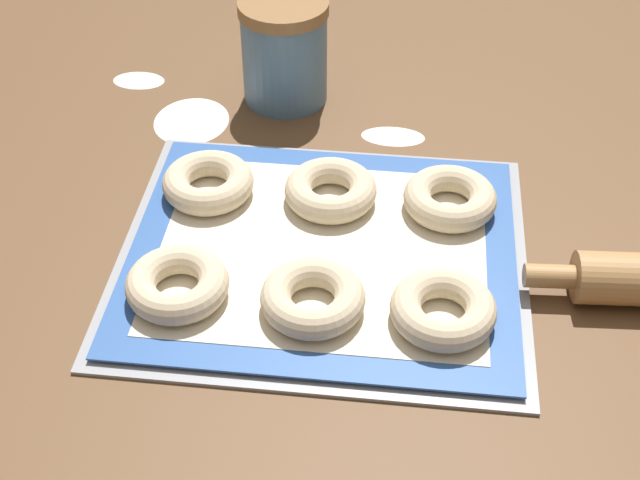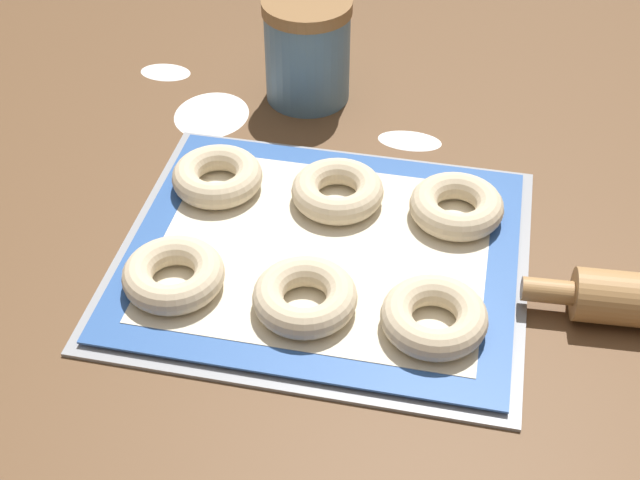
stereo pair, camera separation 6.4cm
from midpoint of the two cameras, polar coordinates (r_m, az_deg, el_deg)
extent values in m
plane|color=brown|center=(0.95, 2.10, -1.16)|extent=(2.80, 2.80, 0.00)
cube|color=#93969B|center=(0.94, 1.93, -1.08)|extent=(0.43, 0.37, 0.01)
cube|color=#2D569E|center=(0.94, 1.94, -0.85)|extent=(0.41, 0.35, 0.00)
cube|color=beige|center=(0.94, 1.94, -0.83)|extent=(0.34, 0.29, 0.00)
torus|color=beige|center=(0.89, -7.36, -2.28)|extent=(0.10, 0.10, 0.03)
torus|color=beige|center=(0.87, 1.26, -3.75)|extent=(0.10, 0.10, 0.03)
torus|color=beige|center=(0.86, 9.43, -4.96)|extent=(0.10, 0.10, 0.03)
torus|color=beige|center=(1.01, -4.80, 4.03)|extent=(0.10, 0.10, 0.03)
torus|color=beige|center=(0.99, 3.03, 3.10)|extent=(0.10, 0.10, 0.03)
torus|color=beige|center=(0.98, 10.57, 2.10)|extent=(0.10, 0.10, 0.03)
cylinder|color=slate|center=(1.16, 0.78, 11.69)|extent=(0.11, 0.11, 0.12)
cylinder|color=olive|center=(1.13, 0.82, 14.69)|extent=(0.11, 0.11, 0.02)
cylinder|color=#AD7F4C|center=(0.91, 16.31, -3.21)|extent=(0.05, 0.03, 0.02)
ellipsoid|color=white|center=(1.26, -8.42, 10.58)|extent=(0.07, 0.04, 0.00)
ellipsoid|color=white|center=(1.16, -5.40, 8.00)|extent=(0.10, 0.11, 0.00)
ellipsoid|color=white|center=(1.12, 7.40, 6.32)|extent=(0.08, 0.04, 0.00)
camera|label=1|loc=(0.03, -88.03, 1.76)|focal=50.00mm
camera|label=2|loc=(0.03, 91.97, -1.76)|focal=50.00mm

